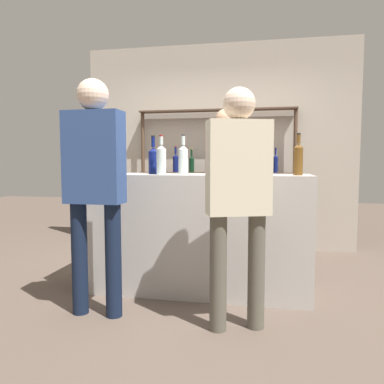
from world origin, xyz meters
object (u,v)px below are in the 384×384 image
at_px(counter_bottle_0, 161,159).
at_px(server_behind_counter, 225,174).
at_px(wine_glass, 254,160).
at_px(cork_jar, 117,166).
at_px(customer_left, 95,177).
at_px(counter_bottle_1, 153,159).
at_px(counter_bottle_3, 183,159).
at_px(customer_right, 238,189).
at_px(counter_bottle_4, 222,161).
at_px(counter_bottle_2, 298,158).

xyz_separation_m(counter_bottle_0, server_behind_counter, (0.46, 1.03, -0.17)).
height_order(wine_glass, cork_jar, wine_glass).
bearing_deg(wine_glass, customer_left, -156.13).
height_order(counter_bottle_1, cork_jar, counter_bottle_1).
xyz_separation_m(counter_bottle_3, customer_right, (0.56, -0.74, -0.22)).
relative_size(counter_bottle_1, customer_right, 0.21).
bearing_deg(counter_bottle_0, counter_bottle_4, 17.94).
xyz_separation_m(counter_bottle_3, cork_jar, (-0.69, 0.09, -0.07)).
distance_m(counter_bottle_1, customer_right, 1.11).
distance_m(counter_bottle_3, server_behind_counter, 0.92).
distance_m(wine_glass, customer_right, 0.61).
bearing_deg(cork_jar, counter_bottle_1, -17.61).
distance_m(counter_bottle_2, server_behind_counter, 1.20).
bearing_deg(counter_bottle_2, wine_glass, -167.55).
height_order(counter_bottle_0, counter_bottle_1, counter_bottle_1).
height_order(counter_bottle_0, counter_bottle_4, counter_bottle_0).
distance_m(counter_bottle_1, server_behind_counter, 1.07).
relative_size(counter_bottle_2, counter_bottle_3, 0.98).
bearing_deg(server_behind_counter, counter_bottle_3, -27.88).
bearing_deg(wine_glass, counter_bottle_1, 171.60).
xyz_separation_m(counter_bottle_1, counter_bottle_2, (1.29, -0.06, 0.01)).
bearing_deg(counter_bottle_3, server_behind_counter, 70.60).
relative_size(counter_bottle_2, customer_right, 0.21).
bearing_deg(cork_jar, customer_right, -33.92).
xyz_separation_m(counter_bottle_1, counter_bottle_4, (0.63, 0.04, -0.01)).
distance_m(counter_bottle_1, counter_bottle_3, 0.28).
xyz_separation_m(counter_bottle_3, wine_glass, (0.65, -0.18, -0.01)).
bearing_deg(counter_bottle_4, cork_jar, 174.78).
height_order(counter_bottle_2, counter_bottle_4, counter_bottle_2).
distance_m(cork_jar, customer_right, 1.50).
height_order(counter_bottle_4, customer_left, customer_left).
relative_size(counter_bottle_3, counter_bottle_4, 1.12).
bearing_deg(counter_bottle_2, counter_bottle_4, 172.05).
height_order(counter_bottle_2, cork_jar, counter_bottle_2).
xyz_separation_m(counter_bottle_0, counter_bottle_2, (1.17, 0.08, 0.00)).
distance_m(counter_bottle_1, counter_bottle_2, 1.29).
height_order(counter_bottle_3, counter_bottle_4, counter_bottle_3).
relative_size(counter_bottle_3, wine_glass, 2.14).
height_order(counter_bottle_1, wine_glass, counter_bottle_1).
bearing_deg(counter_bottle_0, counter_bottle_3, 47.10).
bearing_deg(counter_bottle_3, counter_bottle_1, -171.70).
bearing_deg(counter_bottle_0, server_behind_counter, 65.80).
bearing_deg(cork_jar, wine_glass, -11.30).
distance_m(counter_bottle_4, cork_jar, 1.05).
height_order(counter_bottle_3, customer_left, customer_left).
height_order(counter_bottle_0, counter_bottle_2, counter_bottle_2).
relative_size(counter_bottle_2, customer_left, 0.19).
height_order(counter_bottle_3, cork_jar, counter_bottle_3).
relative_size(counter_bottle_1, wine_glass, 2.09).
xyz_separation_m(counter_bottle_4, customer_right, (0.20, -0.74, -0.20)).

